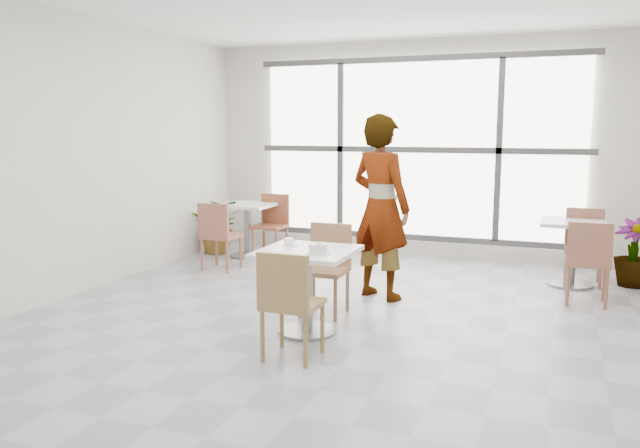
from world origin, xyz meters
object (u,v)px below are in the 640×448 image
(chair_near, at_px, (289,298))
(plant_left, at_px, (219,226))
(oatmeal_bowl, at_px, (318,248))
(bg_chair_right_far, at_px, (584,241))
(bg_table_right, at_px, (572,244))
(person, at_px, (381,207))
(plant_right, at_px, (634,253))
(chair_far, at_px, (327,262))
(coffee_cup, at_px, (289,242))
(bg_chair_right_near, at_px, (588,257))
(bg_table_left, at_px, (248,222))
(bg_chair_left_far, at_px, (272,221))
(main_table, at_px, (307,275))
(bg_chair_left_near, at_px, (218,232))

(chair_near, relative_size, plant_left, 1.10)
(oatmeal_bowl, bearing_deg, bg_chair_right_far, 53.35)
(bg_table_right, distance_m, bg_chair_right_far, 0.22)
(person, distance_m, plant_right, 3.04)
(chair_far, bearing_deg, coffee_cup, -106.80)
(bg_chair_right_near, bearing_deg, bg_table_right, -80.38)
(chair_far, relative_size, bg_table_right, 1.16)
(chair_near, xyz_separation_m, bg_table_left, (-2.15, 3.48, -0.01))
(coffee_cup, relative_size, plant_left, 0.20)
(bg_chair_left_far, bearing_deg, oatmeal_bowl, -58.64)
(bg_chair_right_far, bearing_deg, bg_chair_right_near, -89.38)
(chair_near, distance_m, plant_left, 4.43)
(person, xyz_separation_m, bg_chair_right_far, (2.05, 1.45, -0.47))
(person, distance_m, bg_chair_right_near, 2.16)
(main_table, xyz_separation_m, bg_chair_right_far, (2.33, 2.82, -0.02))
(chair_near, height_order, plant_right, chair_near)
(person, relative_size, bg_chair_right_near, 2.23)
(chair_far, relative_size, plant_right, 1.11)
(chair_near, distance_m, person, 2.10)
(plant_right, bearing_deg, bg_chair_right_near, -116.31)
(person, xyz_separation_m, bg_table_right, (1.92, 1.28, -0.48))
(oatmeal_bowl, height_order, person, person)
(main_table, relative_size, coffee_cup, 5.03)
(bg_chair_left_far, distance_m, plant_right, 4.61)
(coffee_cup, height_order, plant_left, coffee_cup)
(bg_table_left, bearing_deg, chair_far, -47.35)
(bg_table_right, bearing_deg, coffee_cup, -133.70)
(oatmeal_bowl, height_order, bg_chair_right_far, bg_chair_right_far)
(chair_far, distance_m, bg_chair_left_far, 2.87)
(bg_chair_left_far, xyz_separation_m, bg_chair_right_near, (4.08, -1.17, 0.00))
(bg_table_right, relative_size, bg_chair_left_near, 0.86)
(main_table, distance_m, oatmeal_bowl, 0.33)
(bg_table_left, distance_m, bg_chair_left_near, 0.94)
(main_table, bearing_deg, bg_table_right, 50.27)
(bg_chair_left_far, xyz_separation_m, plant_right, (4.60, -0.12, -0.11))
(bg_table_left, relative_size, bg_chair_right_near, 0.86)
(person, xyz_separation_m, plant_right, (2.58, 1.50, -0.58))
(bg_table_left, relative_size, bg_table_right, 1.00)
(main_table, height_order, bg_table_left, same)
(chair_near, xyz_separation_m, coffee_cup, (-0.34, 0.79, 0.28))
(coffee_cup, bearing_deg, main_table, -26.60)
(chair_far, relative_size, plant_left, 1.10)
(bg_chair_right_far, height_order, plant_right, bg_chair_right_far)
(bg_chair_left_near, bearing_deg, chair_far, 147.75)
(chair_far, distance_m, bg_chair_right_far, 3.22)
(plant_left, xyz_separation_m, plant_right, (5.40, -0.00, -0.00))
(plant_left, bearing_deg, main_table, -48.49)
(plant_left, bearing_deg, oatmeal_bowl, -48.00)
(chair_far, relative_size, person, 0.45)
(bg_table_right, distance_m, bg_chair_left_near, 4.24)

